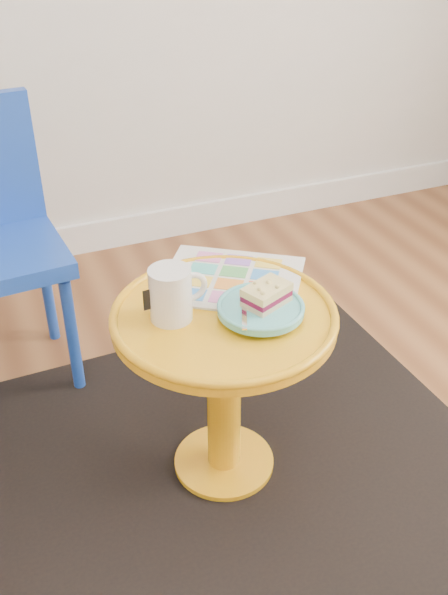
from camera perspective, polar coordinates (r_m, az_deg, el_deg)
name	(u,v)px	position (r m, az deg, el deg)	size (l,w,h in m)	color
rug	(224,464)	(1.71, 0.00, -14.11)	(1.30, 1.10, 0.01)	black
side_table	(224,361)	(1.49, 0.00, -5.49)	(0.49, 0.49, 0.46)	orange
newspaper	(231,279)	(1.53, 0.65, 1.58)	(0.31, 0.27, 0.01)	silver
mug	(172,293)	(1.37, -4.53, 0.42)	(0.13, 0.09, 0.12)	silver
plate	(261,309)	(1.40, 3.18, -1.00)	(0.18, 0.18, 0.02)	#5CC1C2
cake_slice	(267,295)	(1.39, 3.69, 0.24)	(0.11, 0.10, 0.04)	#D3BC8C
fork	(244,308)	(1.38, 1.75, -0.91)	(0.07, 0.14, 0.00)	silver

